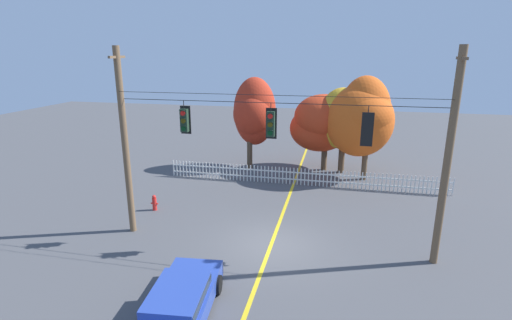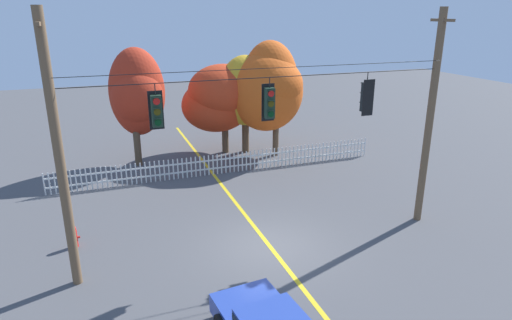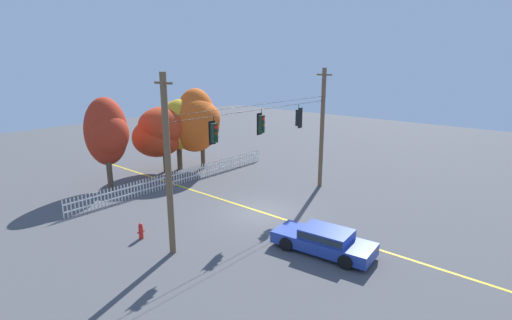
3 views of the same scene
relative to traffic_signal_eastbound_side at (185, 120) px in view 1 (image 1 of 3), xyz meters
The scene contains 13 objects.
ground 6.32m from the traffic_signal_eastbound_side, ahead, with size 80.00×80.00×0.00m, color #4C4C4F.
lane_centerline_stripe 6.31m from the traffic_signal_eastbound_side, ahead, with size 0.16×36.00×0.01m, color gold.
signal_support_span 3.77m from the traffic_signal_eastbound_side, ahead, with size 13.04×1.10×8.09m.
traffic_signal_eastbound_side is the anchor object (origin of this frame).
traffic_signal_westbound_side 3.54m from the traffic_signal_eastbound_side, ahead, with size 0.43×0.38×1.42m.
traffic_signal_northbound_secondary 7.13m from the traffic_signal_eastbound_side, ahead, with size 0.43×0.38×1.47m.
white_picket_fence 9.99m from the traffic_signal_eastbound_side, 61.84° to the left, with size 16.89×0.06×1.06m.
autumn_maple_near_fence 10.98m from the traffic_signal_eastbound_side, 87.67° to the left, with size 2.89×2.92×6.22m.
autumn_maple_mid 12.40m from the traffic_signal_eastbound_side, 65.19° to the left, with size 4.23×4.04×5.21m.
autumn_oak_far_east 12.62m from the traffic_signal_eastbound_side, 58.84° to the left, with size 3.69×3.36×5.69m.
autumn_maple_far_west 12.52m from the traffic_signal_eastbound_side, 53.01° to the left, with size 4.15×3.62×6.46m.
parked_car 7.17m from the traffic_signal_eastbound_side, 71.55° to the right, with size 2.24×4.79×1.15m.
fire_hydrant 6.05m from the traffic_signal_eastbound_side, 140.77° to the left, with size 0.38×0.22×0.81m.
Camera 1 is at (2.49, -14.36, 7.88)m, focal length 26.91 mm.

